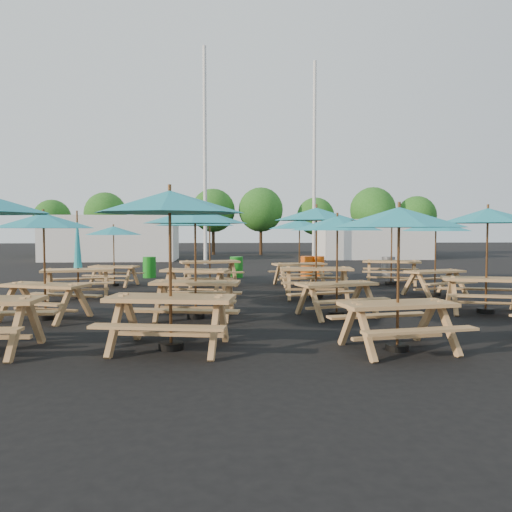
{
  "coord_description": "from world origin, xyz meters",
  "views": [
    {
      "loc": [
        -1.04,
        -13.99,
        1.91
      ],
      "look_at": [
        0.0,
        1.5,
        1.1
      ],
      "focal_mm": 35.0,
      "sensor_mm": 36.0,
      "label": 1
    }
  ],
  "objects": [
    {
      "name": "picnic_unit_8",
      "position": [
        1.72,
        -6.33,
        1.99
      ],
      "size": [
        2.45,
        2.45,
        2.29
      ],
      "rotation": [
        0.0,
        0.0,
        0.17
      ],
      "color": "tan",
      "rests_on": "ground"
    },
    {
      "name": "picnic_unit_2",
      "position": [
        -5.08,
        0.23,
        1.01
      ],
      "size": [
        2.22,
        2.03,
        2.45
      ],
      "rotation": [
        0.0,
        0.0,
        0.21
      ],
      "color": "tan",
      "rests_on": "ground"
    },
    {
      "name": "waste_bin_3",
      "position": [
        2.87,
        6.19,
        0.42
      ],
      "size": [
        0.52,
        0.52,
        0.84
      ],
      "primitive_type": "cylinder",
      "color": "#E5550D",
      "rests_on": "ground"
    },
    {
      "name": "mast_0",
      "position": [
        -2.0,
        14.0,
        6.0
      ],
      "size": [
        0.2,
        0.2,
        12.0
      ],
      "primitive_type": "cylinder",
      "color": "silver",
      "rests_on": "ground"
    },
    {
      "name": "tree_6",
      "position": [
        10.23,
        22.9,
        3.43
      ],
      "size": [
        3.38,
        3.38,
        5.13
      ],
      "color": "#382314",
      "rests_on": "ground"
    },
    {
      "name": "tree_3",
      "position": [
        -1.75,
        24.72,
        3.41
      ],
      "size": [
        3.36,
        3.36,
        5.09
      ],
      "color": "#382314",
      "rests_on": "ground"
    },
    {
      "name": "tree_4",
      "position": [
        1.9,
        24.26,
        3.46
      ],
      "size": [
        3.41,
        3.41,
        5.17
      ],
      "color": "#382314",
      "rests_on": "ground"
    },
    {
      "name": "picnic_unit_11",
      "position": [
        1.6,
        3.0,
        1.99
      ],
      "size": [
        2.52,
        2.52,
        2.29
      ],
      "rotation": [
        0.0,
        0.0,
        0.21
      ],
      "color": "tan",
      "rests_on": "ground"
    },
    {
      "name": "event_tent_0",
      "position": [
        -8.0,
        18.0,
        1.4
      ],
      "size": [
        8.0,
        4.0,
        2.8
      ],
      "primitive_type": "cube",
      "color": "silver",
      "rests_on": "ground"
    },
    {
      "name": "waste_bin_2",
      "position": [
        2.4,
        6.16,
        0.42
      ],
      "size": [
        0.52,
        0.52,
        0.84
      ],
      "primitive_type": "cylinder",
      "color": "#E5550D",
      "rests_on": "ground"
    },
    {
      "name": "tree_2",
      "position": [
        -6.39,
        23.65,
        2.62
      ],
      "size": [
        2.59,
        2.59,
        3.93
      ],
      "color": "#382314",
      "rests_on": "ground"
    },
    {
      "name": "waste_bin_1",
      "position": [
        -0.49,
        5.99,
        0.42
      ],
      "size": [
        0.52,
        0.52,
        0.84
      ],
      "primitive_type": "cylinder",
      "color": "#18841C",
      "rests_on": "ground"
    },
    {
      "name": "picnic_unit_15",
      "position": [
        4.87,
        3.1,
        2.17
      ],
      "size": [
        2.89,
        2.89,
        2.5
      ],
      "rotation": [
        0.0,
        0.0,
        -0.3
      ],
      "color": "tan",
      "rests_on": "ground"
    },
    {
      "name": "picnic_unit_13",
      "position": [
        5.01,
        -2.96,
        2.11
      ],
      "size": [
        2.78,
        2.78,
        2.43
      ],
      "rotation": [
        0.0,
        0.0,
        -0.28
      ],
      "color": "tan",
      "rests_on": "ground"
    },
    {
      "name": "picnic_unit_9",
      "position": [
        1.48,
        -3.16,
        1.94
      ],
      "size": [
        2.58,
        2.58,
        2.23
      ],
      "rotation": [
        0.0,
        0.0,
        0.3
      ],
      "color": "tan",
      "rests_on": "ground"
    },
    {
      "name": "picnic_unit_5",
      "position": [
        -1.63,
        -3.21,
        2.09
      ],
      "size": [
        2.49,
        2.49,
        2.41
      ],
      "rotation": [
        0.0,
        0.0,
        -0.12
      ],
      "color": "tan",
      "rests_on": "ground"
    },
    {
      "name": "event_tent_1",
      "position": [
        9.0,
        19.0,
        1.3
      ],
      "size": [
        7.0,
        4.0,
        2.6
      ],
      "primitive_type": "cube",
      "color": "silver",
      "rests_on": "ground"
    },
    {
      "name": "picnic_unit_6",
      "position": [
        -1.82,
        0.14,
        2.07
      ],
      "size": [
        2.68,
        2.68,
        2.39
      ],
      "rotation": [
        0.0,
        0.0,
        -0.24
      ],
      "color": "tan",
      "rests_on": "ground"
    },
    {
      "name": "tree_5",
      "position": [
        6.22,
        24.67,
        2.97
      ],
      "size": [
        2.94,
        2.94,
        4.45
      ],
      "color": "#382314",
      "rests_on": "ground"
    },
    {
      "name": "waste_bin_0",
      "position": [
        -3.97,
        6.18,
        0.42
      ],
      "size": [
        0.52,
        0.52,
        0.84
      ],
      "primitive_type": "cylinder",
      "color": "#18841C",
      "rests_on": "ground"
    },
    {
      "name": "mast_1",
      "position": [
        4.5,
        16.0,
        6.0
      ],
      "size": [
        0.2,
        0.2,
        12.0
      ],
      "primitive_type": "cylinder",
      "color": "silver",
      "rests_on": "ground"
    },
    {
      "name": "ground",
      "position": [
        0.0,
        0.0,
        0.0
      ],
      "size": [
        120.0,
        120.0,
        0.0
      ],
      "primitive_type": "plane",
      "color": "black",
      "rests_on": "ground"
    },
    {
      "name": "picnic_unit_1",
      "position": [
        -4.82,
        -3.16,
        1.99
      ],
      "size": [
        2.71,
        2.71,
        2.29
      ],
      "rotation": [
        0.0,
        0.0,
        -0.34
      ],
      "color": "tan",
      "rests_on": "ground"
    },
    {
      "name": "tree_1",
      "position": [
        -9.74,
        23.9,
        3.15
      ],
      "size": [
        3.11,
        3.11,
        4.72
      ],
      "color": "#382314",
      "rests_on": "ground"
    },
    {
      "name": "picnic_unit_3",
      "position": [
        -4.74,
        3.26,
        1.78
      ],
      "size": [
        2.31,
        2.31,
        2.05
      ],
      "rotation": [
        0.0,
        0.0,
        -0.24
      ],
      "color": "tan",
      "rests_on": "ground"
    },
    {
      "name": "tree_7",
      "position": [
        13.63,
        22.92,
        2.99
      ],
      "size": [
        2.95,
        2.95,
        4.48
      ],
      "color": "#382314",
      "rests_on": "ground"
    },
    {
      "name": "picnic_unit_4",
      "position": [
        -1.87,
        -6.01,
        2.22
      ],
      "size": [
        2.74,
        2.74,
        2.56
      ],
      "rotation": [
        0.0,
        0.0,
        -0.17
      ],
      "color": "tan",
      "rests_on": "ground"
    },
    {
      "name": "picnic_unit_14",
      "position": [
        5.11,
        0.03,
        1.92
      ],
      "size": [
        2.6,
        2.6,
        2.21
      ],
      "rotation": [
        0.0,
        0.0,
        0.33
      ],
      "color": "tan",
      "rests_on": "ground"
    },
    {
      "name": "tree_0",
      "position": [
        -14.07,
        25.25,
        2.83
      ],
      "size": [
        2.8,
        2.8,
        4.24
      ],
      "color": "#382314",
      "rests_on": "ground"
    },
    {
      "name": "waste_bin_4",
      "position": [
        5.63,
        5.65,
        0.42
      ],
      "size": [
        0.52,
        0.52,
        0.84
      ],
      "primitive_type": "cylinder",
      "color": "gray",
      "rests_on": "ground"
    },
    {
      "name": "picnic_unit_10",
      "position": [
        1.58,
        -0.19,
        2.22
      ],
      "size": [
        2.57,
        2.57,
        2.56
      ],
      "rotation": [
        0.0,
        0.0,
        -0.09
      ],
      "color": "tan",
      "rests_on": "ground"
    },
    {
      "name": "picnic_unit_7",
      "position": [
        -1.48,
        3.16,
        2.21
      ],
      "size": [
        2.81,
        2.81,
        2.54
      ],
      "rotation": [
        0.0,
        0.0,
        0.22
      ],
      "color": "tan",
      "rests_on": "ground"
    }
  ]
}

